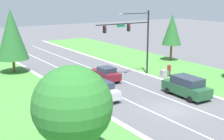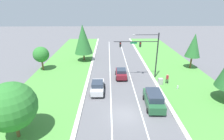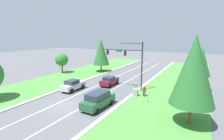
{
  "view_description": "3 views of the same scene",
  "coord_description": "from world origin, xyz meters",
  "px_view_note": "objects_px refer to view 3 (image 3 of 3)",
  "views": [
    {
      "loc": [
        -18.25,
        -18.52,
        9.58
      ],
      "look_at": [
        -0.78,
        8.17,
        1.94
      ],
      "focal_mm": 50.0,
      "sensor_mm": 36.0,
      "label": 1
    },
    {
      "loc": [
        -2.12,
        -17.39,
        12.53
      ],
      "look_at": [
        -1.53,
        8.66,
        2.3
      ],
      "focal_mm": 28.0,
      "sensor_mm": 36.0,
      "label": 2
    },
    {
      "loc": [
        14.77,
        -15.38,
        8.77
      ],
      "look_at": [
        -0.06,
        12.14,
        2.58
      ],
      "focal_mm": 28.0,
      "sensor_mm": 36.0,
      "label": 3
    }
  ],
  "objects_px": {
    "forest_suv": "(98,100)",
    "pedestrian": "(144,90)",
    "fire_hydrant": "(147,100)",
    "silver_sedan": "(73,85)",
    "traffic_signal_mast": "(130,58)",
    "oak_near_left_tree": "(62,60)",
    "conifer_mid_left_tree": "(101,52)",
    "burgundy_sedan": "(109,81)",
    "conifer_far_right_tree": "(194,70)",
    "utility_cabinet": "(135,93)",
    "conifer_near_right_tree": "(202,62)"
  },
  "relations": [
    {
      "from": "pedestrian",
      "to": "conifer_mid_left_tree",
      "type": "bearing_deg",
      "value": -22.62
    },
    {
      "from": "traffic_signal_mast",
      "to": "conifer_far_right_tree",
      "type": "xyz_separation_m",
      "value": [
        9.93,
        -8.16,
        0.31
      ]
    },
    {
      "from": "utility_cabinet",
      "to": "pedestrian",
      "type": "height_order",
      "value": "pedestrian"
    },
    {
      "from": "pedestrian",
      "to": "fire_hydrant",
      "type": "height_order",
      "value": "pedestrian"
    },
    {
      "from": "conifer_mid_left_tree",
      "to": "traffic_signal_mast",
      "type": "bearing_deg",
      "value": -40.26
    },
    {
      "from": "utility_cabinet",
      "to": "conifer_far_right_tree",
      "type": "bearing_deg",
      "value": -34.34
    },
    {
      "from": "utility_cabinet",
      "to": "conifer_near_right_tree",
      "type": "height_order",
      "value": "conifer_near_right_tree"
    },
    {
      "from": "traffic_signal_mast",
      "to": "burgundy_sedan",
      "type": "relative_size",
      "value": 1.91
    },
    {
      "from": "conifer_far_right_tree",
      "to": "conifer_mid_left_tree",
      "type": "bearing_deg",
      "value": 140.13
    },
    {
      "from": "forest_suv",
      "to": "pedestrian",
      "type": "bearing_deg",
      "value": 61.79
    },
    {
      "from": "traffic_signal_mast",
      "to": "burgundy_sedan",
      "type": "height_order",
      "value": "traffic_signal_mast"
    },
    {
      "from": "conifer_near_right_tree",
      "to": "conifer_mid_left_tree",
      "type": "distance_m",
      "value": 22.55
    },
    {
      "from": "conifer_far_right_tree",
      "to": "oak_near_left_tree",
      "type": "bearing_deg",
      "value": 157.02
    },
    {
      "from": "forest_suv",
      "to": "burgundy_sedan",
      "type": "height_order",
      "value": "forest_suv"
    },
    {
      "from": "silver_sedan",
      "to": "oak_near_left_tree",
      "type": "relative_size",
      "value": 0.94
    },
    {
      "from": "silver_sedan",
      "to": "conifer_mid_left_tree",
      "type": "bearing_deg",
      "value": 104.5
    },
    {
      "from": "oak_near_left_tree",
      "to": "traffic_signal_mast",
      "type": "bearing_deg",
      "value": -12.09
    },
    {
      "from": "silver_sedan",
      "to": "forest_suv",
      "type": "xyz_separation_m",
      "value": [
        7.34,
        -3.85,
        0.11
      ]
    },
    {
      "from": "fire_hydrant",
      "to": "conifer_near_right_tree",
      "type": "height_order",
      "value": "conifer_near_right_tree"
    },
    {
      "from": "forest_suv",
      "to": "traffic_signal_mast",
      "type": "bearing_deg",
      "value": 89.89
    },
    {
      "from": "traffic_signal_mast",
      "to": "oak_near_left_tree",
      "type": "xyz_separation_m",
      "value": [
        -18.84,
        4.03,
        -2.05
      ]
    },
    {
      "from": "pedestrian",
      "to": "utility_cabinet",
      "type": "bearing_deg",
      "value": 34.52
    },
    {
      "from": "traffic_signal_mast",
      "to": "utility_cabinet",
      "type": "height_order",
      "value": "traffic_signal_mast"
    },
    {
      "from": "silver_sedan",
      "to": "fire_hydrant",
      "type": "bearing_deg",
      "value": 2.91
    },
    {
      "from": "fire_hydrant",
      "to": "conifer_mid_left_tree",
      "type": "distance_m",
      "value": 21.94
    },
    {
      "from": "fire_hydrant",
      "to": "silver_sedan",
      "type": "bearing_deg",
      "value": -177.09
    },
    {
      "from": "conifer_far_right_tree",
      "to": "silver_sedan",
      "type": "bearing_deg",
      "value": 170.16
    },
    {
      "from": "traffic_signal_mast",
      "to": "silver_sedan",
      "type": "xyz_separation_m",
      "value": [
        -7.71,
        -5.1,
        -4.33
      ]
    },
    {
      "from": "pedestrian",
      "to": "conifer_mid_left_tree",
      "type": "relative_size",
      "value": 0.21
    },
    {
      "from": "forest_suv",
      "to": "conifer_far_right_tree",
      "type": "bearing_deg",
      "value": 6.7
    },
    {
      "from": "oak_near_left_tree",
      "to": "burgundy_sedan",
      "type": "bearing_deg",
      "value": -14.51
    },
    {
      "from": "conifer_far_right_tree",
      "to": "utility_cabinet",
      "type": "bearing_deg",
      "value": 145.66
    },
    {
      "from": "pedestrian",
      "to": "conifer_near_right_tree",
      "type": "bearing_deg",
      "value": -118.16
    },
    {
      "from": "oak_near_left_tree",
      "to": "conifer_far_right_tree",
      "type": "height_order",
      "value": "conifer_far_right_tree"
    },
    {
      "from": "traffic_signal_mast",
      "to": "oak_near_left_tree",
      "type": "height_order",
      "value": "traffic_signal_mast"
    },
    {
      "from": "burgundy_sedan",
      "to": "conifer_mid_left_tree",
      "type": "height_order",
      "value": "conifer_mid_left_tree"
    },
    {
      "from": "silver_sedan",
      "to": "forest_suv",
      "type": "distance_m",
      "value": 8.29
    },
    {
      "from": "silver_sedan",
      "to": "burgundy_sedan",
      "type": "xyz_separation_m",
      "value": [
        3.83,
        5.26,
        -0.05
      ]
    },
    {
      "from": "forest_suv",
      "to": "conifer_far_right_tree",
      "type": "height_order",
      "value": "conifer_far_right_tree"
    },
    {
      "from": "conifer_far_right_tree",
      "to": "conifer_mid_left_tree",
      "type": "relative_size",
      "value": 1.11
    },
    {
      "from": "traffic_signal_mast",
      "to": "fire_hydrant",
      "type": "xyz_separation_m",
      "value": [
        4.45,
        -4.48,
        -4.89
      ]
    },
    {
      "from": "silver_sedan",
      "to": "utility_cabinet",
      "type": "height_order",
      "value": "silver_sedan"
    },
    {
      "from": "silver_sedan",
      "to": "burgundy_sedan",
      "type": "bearing_deg",
      "value": 53.93
    },
    {
      "from": "fire_hydrant",
      "to": "traffic_signal_mast",
      "type": "bearing_deg",
      "value": 134.8
    },
    {
      "from": "traffic_signal_mast",
      "to": "burgundy_sedan",
      "type": "bearing_deg",
      "value": 177.59
    },
    {
      "from": "conifer_near_right_tree",
      "to": "conifer_far_right_tree",
      "type": "height_order",
      "value": "conifer_far_right_tree"
    },
    {
      "from": "utility_cabinet",
      "to": "pedestrian",
      "type": "relative_size",
      "value": 0.66
    },
    {
      "from": "conifer_near_right_tree",
      "to": "oak_near_left_tree",
      "type": "bearing_deg",
      "value": -179.26
    },
    {
      "from": "conifer_mid_left_tree",
      "to": "utility_cabinet",
      "type": "bearing_deg",
      "value": -42.63
    },
    {
      "from": "conifer_near_right_tree",
      "to": "oak_near_left_tree",
      "type": "relative_size",
      "value": 1.5
    }
  ]
}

